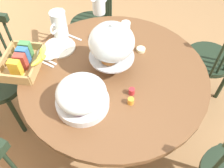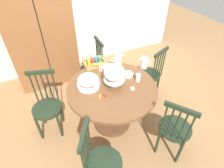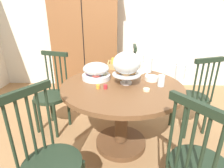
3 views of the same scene
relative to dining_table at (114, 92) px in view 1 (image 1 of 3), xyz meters
The scene contains 20 objects.
ground_plane 0.53m from the dining_table, 71.63° to the left, with size 10.00×10.00×0.00m, color #997047.
dining_table is the anchor object (origin of this frame).
windsor_chair_by_cabinet 0.90m from the dining_table, 57.32° to the right, with size 0.46×0.46×0.97m.
windsor_chair_facing_door 0.90m from the dining_table, 19.18° to the left, with size 0.43×0.43×0.97m.
windsor_chair_far_side 0.90m from the dining_table, 86.17° to the left, with size 0.40×0.40×0.97m.
pastry_stand_with_dome 0.41m from the dining_table, 26.30° to the left, with size 0.28×0.28×0.34m.
fruit_platter_covered 0.43m from the dining_table, 152.12° to the left, with size 0.30×0.30×0.18m.
orange_juice_pitcher 0.72m from the dining_table, 17.34° to the left, with size 0.17×0.12×0.17m.
milk_pitcher 0.61m from the dining_table, 53.95° to the left, with size 0.19×0.11×0.20m.
cereal_basket 0.63m from the dining_table, 91.80° to the left, with size 0.32×0.30×0.12m.
china_plate_large 0.49m from the dining_table, 66.25° to the left, with size 0.22×0.22×0.01m, color white.
china_plate_small 0.52m from the dining_table, 76.84° to the left, with size 0.15×0.15×0.01m, color white.
cereal_bowl 0.41m from the dining_table, 21.00° to the left, with size 0.14×0.14×0.04m, color white.
drinking_glass 0.46m from the dining_table, ahead, with size 0.06×0.06×0.11m, color silver.
butter_dish 0.35m from the dining_table, 36.17° to the right, with size 0.06×0.06×0.02m, color beige.
jam_jar_strawberry 0.31m from the dining_table, 141.78° to the right, with size 0.04×0.04×0.04m, color #B7282D.
jam_jar_apricot 0.35m from the dining_table, 151.45° to the right, with size 0.04×0.04×0.04m, color orange.
table_knife 0.51m from the dining_table, 83.91° to the left, with size 0.17×0.01×0.01m, color silver.
dinner_fork 0.52m from the dining_table, 87.39° to the left, with size 0.17×0.01×0.01m, color silver.
soup_spoon 0.51m from the dining_table, 48.59° to the left, with size 0.17×0.01×0.01m, color silver.
Camera 1 is at (-1.04, -0.19, 1.87)m, focal length 38.49 mm.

